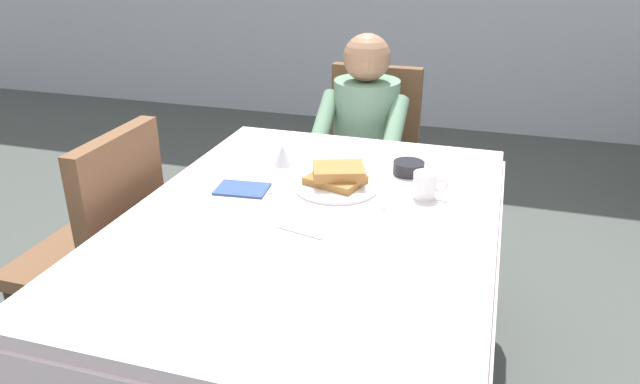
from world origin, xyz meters
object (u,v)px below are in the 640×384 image
(dining_table_main, at_px, (311,241))
(fork_left_of_plate, at_px, (281,183))
(knife_right_of_plate, at_px, (391,197))
(chair_left_side, at_px, (103,240))
(spoon_near_edge, at_px, (299,232))
(chair_diner, at_px, (370,151))
(cup_coffee, at_px, (425,185))
(plate_breakfast, at_px, (336,186))
(breakfast_stack, at_px, (337,175))
(bowl_butter, at_px, (409,168))
(diner_person, at_px, (364,134))
(syrup_pitcher, at_px, (283,155))

(dining_table_main, xyz_separation_m, fork_left_of_plate, (-0.17, 0.20, 0.09))
(dining_table_main, height_order, knife_right_of_plate, knife_right_of_plate)
(chair_left_side, distance_m, spoon_near_edge, 0.81)
(chair_diner, relative_size, cup_coffee, 8.23)
(plate_breakfast, bearing_deg, spoon_near_edge, -92.65)
(plate_breakfast, distance_m, spoon_near_edge, 0.34)
(dining_table_main, xyz_separation_m, knife_right_of_plate, (0.21, 0.20, 0.09))
(breakfast_stack, xyz_separation_m, fork_left_of_plate, (-0.19, -0.03, -0.04))
(bowl_butter, relative_size, knife_right_of_plate, 0.55)
(diner_person, distance_m, cup_coffee, 0.88)
(bowl_butter, distance_m, knife_right_of_plate, 0.22)
(chair_diner, bearing_deg, spoon_near_edge, 93.20)
(spoon_near_edge, bearing_deg, cup_coffee, 62.02)
(dining_table_main, height_order, chair_left_side, chair_left_side)
(diner_person, relative_size, spoon_near_edge, 7.47)
(fork_left_of_plate, relative_size, spoon_near_edge, 1.20)
(breakfast_stack, xyz_separation_m, knife_right_of_plate, (0.19, -0.03, -0.04))
(syrup_pitcher, xyz_separation_m, spoon_near_edge, (0.23, -0.49, -0.04))
(chair_diner, distance_m, plate_breakfast, 0.98)
(cup_coffee, bearing_deg, bowl_butter, 114.24)
(chair_diner, bearing_deg, cup_coffee, 112.15)
(syrup_pitcher, height_order, spoon_near_edge, syrup_pitcher)
(breakfast_stack, bearing_deg, syrup_pitcher, 150.45)
(chair_diner, relative_size, bowl_butter, 8.45)
(chair_left_side, relative_size, spoon_near_edge, 6.20)
(knife_right_of_plate, bearing_deg, spoon_near_edge, 149.28)
(diner_person, xyz_separation_m, cup_coffee, (0.38, -0.78, 0.11))
(spoon_near_edge, bearing_deg, bowl_butter, 80.36)
(chair_diner, relative_size, syrup_pitcher, 11.63)
(chair_diner, bearing_deg, plate_breakfast, 95.29)
(breakfast_stack, bearing_deg, knife_right_of_plate, -8.62)
(bowl_butter, bearing_deg, chair_left_side, -157.43)
(chair_diner, relative_size, plate_breakfast, 3.32)
(syrup_pitcher, height_order, knife_right_of_plate, syrup_pitcher)
(dining_table_main, bearing_deg, cup_coffee, 36.54)
(cup_coffee, relative_size, knife_right_of_plate, 0.56)
(plate_breakfast, relative_size, knife_right_of_plate, 1.40)
(bowl_butter, bearing_deg, dining_table_main, -119.09)
(dining_table_main, height_order, syrup_pitcher, syrup_pitcher)
(fork_left_of_plate, bearing_deg, plate_breakfast, -82.28)
(diner_person, height_order, spoon_near_edge, diner_person)
(chair_left_side, xyz_separation_m, bowl_butter, (1.00, 0.42, 0.23))
(chair_left_side, height_order, spoon_near_edge, chair_left_side)
(chair_left_side, xyz_separation_m, cup_coffee, (1.08, 0.23, 0.25))
(spoon_near_edge, bearing_deg, plate_breakfast, 100.60)
(diner_person, distance_m, fork_left_of_plate, 0.82)
(plate_breakfast, relative_size, fork_left_of_plate, 1.56)
(cup_coffee, distance_m, knife_right_of_plate, 0.12)
(chair_left_side, height_order, bowl_butter, chair_left_side)
(fork_left_of_plate, relative_size, knife_right_of_plate, 0.90)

